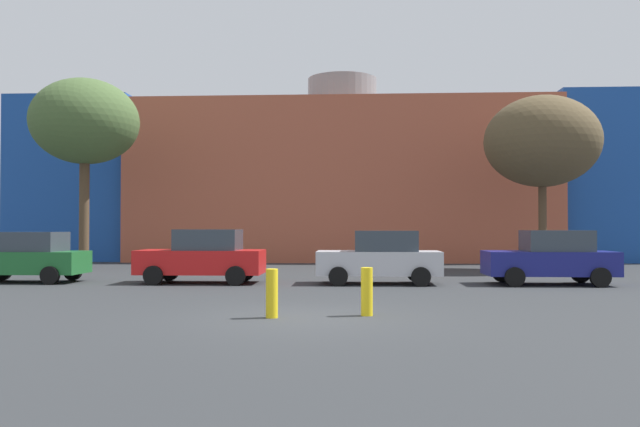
% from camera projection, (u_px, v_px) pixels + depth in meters
% --- Properties ---
extents(ground_plane, '(200.00, 200.00, 0.00)m').
position_uv_depth(ground_plane, '(303.00, 317.00, 13.01)').
color(ground_plane, '#2D3033').
extents(building_backdrop, '(35.49, 11.05, 10.45)m').
position_uv_depth(building_backdrop, '(342.00, 184.00, 38.02)').
color(building_backdrop, '#B2563D').
rests_on(building_backdrop, ground_plane).
extents(parked_car_0, '(3.79, 1.86, 1.64)m').
position_uv_depth(parked_car_0, '(27.00, 257.00, 21.28)').
color(parked_car_0, '#1E662D').
rests_on(parked_car_0, ground_plane).
extents(parked_car_1, '(3.98, 1.95, 1.73)m').
position_uv_depth(parked_car_1, '(203.00, 256.00, 20.97)').
color(parked_car_1, red).
rests_on(parked_car_1, ground_plane).
extents(parked_car_2, '(3.89, 1.91, 1.69)m').
position_uv_depth(parked_car_2, '(380.00, 257.00, 20.66)').
color(parked_car_2, silver).
rests_on(parked_car_2, ground_plane).
extents(parked_car_3, '(3.92, 1.93, 1.70)m').
position_uv_depth(parked_car_3, '(551.00, 258.00, 20.38)').
color(parked_car_3, navy).
rests_on(parked_car_3, ground_plane).
extents(bare_tree_0, '(4.57, 4.57, 8.16)m').
position_uv_depth(bare_tree_0, '(85.00, 122.00, 27.96)').
color(bare_tree_0, brown).
rests_on(bare_tree_0, ground_plane).
extents(bare_tree_1, '(4.72, 4.72, 7.23)m').
position_uv_depth(bare_tree_1, '(542.00, 142.00, 26.97)').
color(bare_tree_1, brown).
rests_on(bare_tree_1, ground_plane).
extents(bollard_yellow_0, '(0.24, 0.24, 0.98)m').
position_uv_depth(bollard_yellow_0, '(367.00, 292.00, 13.24)').
color(bollard_yellow_0, yellow).
rests_on(bollard_yellow_0, ground_plane).
extents(bollard_yellow_1, '(0.24, 0.24, 0.97)m').
position_uv_depth(bollard_yellow_1, '(272.00, 293.00, 12.93)').
color(bollard_yellow_1, yellow).
rests_on(bollard_yellow_1, ground_plane).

